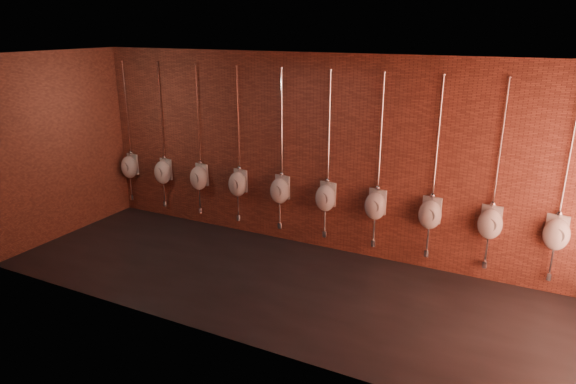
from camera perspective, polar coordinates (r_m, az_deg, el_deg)
name	(u,v)px	position (r m, az deg, el deg)	size (l,w,h in m)	color
ground	(276,283)	(7.63, -1.31, -10.06)	(8.50, 8.50, 0.00)	black
room_shell	(275,149)	(6.91, -1.42, 4.81)	(8.54, 3.04, 3.22)	black
urinal_0	(130,166)	(10.60, -17.19, 2.75)	(0.38, 0.35, 2.71)	white
urinal_1	(163,171)	(10.05, -13.72, 2.23)	(0.38, 0.35, 2.71)	white
urinal_2	(199,177)	(9.54, -9.86, 1.64)	(0.38, 0.35, 2.71)	white
urinal_3	(238,183)	(9.08, -5.59, 0.98)	(0.38, 0.35, 2.71)	white
urinal_4	(280,190)	(8.68, -0.90, 0.25)	(0.38, 0.35, 2.71)	white
urinal_5	(326,197)	(8.34, 4.21, -0.55)	(0.38, 0.35, 2.71)	white
urinal_6	(376,205)	(8.07, 9.70, -1.41)	(0.38, 0.35, 2.71)	white
urinal_7	(430,213)	(7.89, 15.52, -2.30)	(0.38, 0.35, 2.71)	white
urinal_8	(490,223)	(7.79, 21.55, -3.19)	(0.38, 0.35, 2.71)	white
urinal_9	(556,233)	(7.78, 27.67, -4.07)	(0.38, 0.35, 2.71)	white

